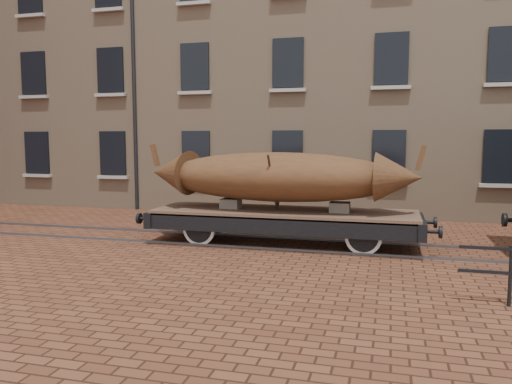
# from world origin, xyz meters

# --- Properties ---
(ground) EXTENTS (90.00, 90.00, 0.00)m
(ground) POSITION_xyz_m (0.00, 0.00, 0.00)
(ground) COLOR #502A1B
(warehouse_cream) EXTENTS (40.00, 10.19, 14.00)m
(warehouse_cream) POSITION_xyz_m (3.00, 9.99, 7.00)
(warehouse_cream) COLOR tan
(warehouse_cream) RESTS_ON ground
(rail_track) EXTENTS (30.00, 1.52, 0.06)m
(rail_track) POSITION_xyz_m (0.00, 0.00, 0.03)
(rail_track) COLOR #59595E
(rail_track) RESTS_ON ground
(flatcar_wagon) EXTENTS (7.65, 2.07, 1.15)m
(flatcar_wagon) POSITION_xyz_m (-1.59, 0.00, 0.72)
(flatcar_wagon) COLOR brown
(flatcar_wagon) RESTS_ON ground
(iron_boat) EXTENTS (7.28, 2.19, 1.71)m
(iron_boat) POSITION_xyz_m (-1.76, -0.00, 1.77)
(iron_boat) COLOR brown
(iron_boat) RESTS_ON flatcar_wagon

